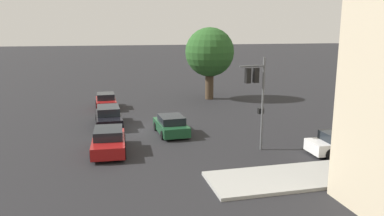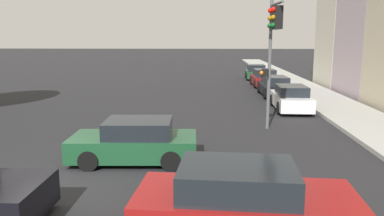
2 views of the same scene
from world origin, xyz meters
name	(u,v)px [view 1 (image 1 of 2)]	position (x,y,z in m)	size (l,w,h in m)	color
ground_plane	(140,129)	(0.00, 0.00, 0.00)	(300.00, 300.00, 0.00)	black
street_tree	(210,53)	(-10.66, 8.55, 4.96)	(5.14, 5.14, 7.59)	#423323
traffic_signal	(256,87)	(6.77, 6.35, 3.97)	(0.69, 1.76, 5.75)	#515456
crossing_car_0	(109,141)	(4.97, -2.39, 0.69)	(4.44, 2.20, 1.45)	maroon
crossing_car_1	(106,101)	(-8.23, -2.34, 0.68)	(3.92, 1.96, 1.44)	maroon
crossing_car_2	(171,125)	(1.89, 2.05, 0.64)	(4.05, 2.12, 1.36)	#194728
crossing_car_3	(109,117)	(-1.62, -2.24, 0.70)	(4.80, 2.06, 1.49)	black
parked_car_0	(342,143)	(8.64, 11.22, 0.66)	(1.86, 4.18, 1.39)	silver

